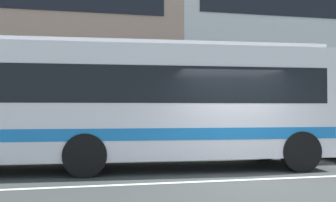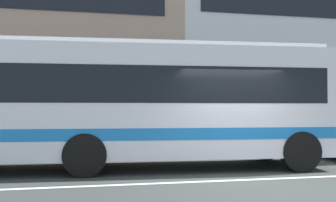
# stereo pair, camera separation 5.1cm
# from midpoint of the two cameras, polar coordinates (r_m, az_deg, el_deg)

# --- Properties ---
(ground_plane) EXTENTS (160.00, 160.00, 0.00)m
(ground_plane) POSITION_cam_midpoint_polar(r_m,az_deg,el_deg) (8.99, 11.23, -11.07)
(ground_plane) COLOR #383B39
(lane_centre_line) EXTENTS (60.00, 0.16, 0.01)m
(lane_centre_line) POSITION_cam_midpoint_polar(r_m,az_deg,el_deg) (8.99, 11.23, -11.05)
(lane_centre_line) COLOR silver
(lane_centre_line) RESTS_ON ground_plane
(apartment_block_right) EXTENTS (19.08, 9.87, 12.84)m
(apartment_block_right) POSITION_cam_midpoint_polar(r_m,az_deg,el_deg) (27.30, 19.51, 9.19)
(apartment_block_right) COLOR silver
(apartment_block_right) RESTS_ON ground_plane
(transit_bus) EXTENTS (11.24, 3.21, 3.21)m
(transit_bus) POSITION_cam_midpoint_polar(r_m,az_deg,el_deg) (10.34, -7.86, 0.05)
(transit_bus) COLOR silver
(transit_bus) RESTS_ON ground_plane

